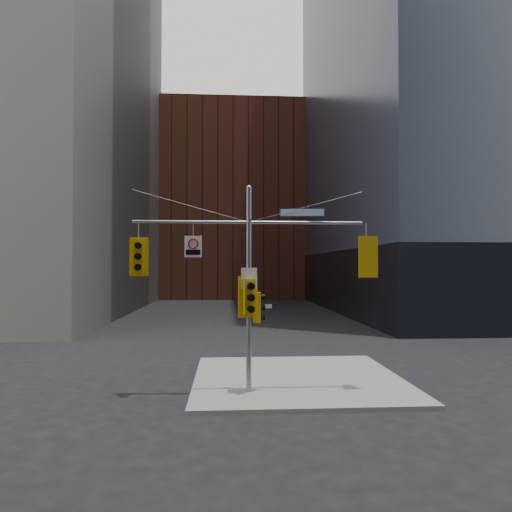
{
  "coord_description": "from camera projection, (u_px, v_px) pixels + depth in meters",
  "views": [
    {
      "loc": [
        -0.74,
        -13.79,
        4.44
      ],
      "look_at": [
        0.25,
        2.0,
        4.83
      ],
      "focal_mm": 32.0,
      "sensor_mm": 36.0,
      "label": 1
    }
  ],
  "objects": [
    {
      "name": "ground",
      "position": [
        252.0,
        415.0,
        13.7
      ],
      "size": [
        160.0,
        160.0,
        0.0
      ],
      "primitive_type": "plane",
      "color": "black",
      "rests_on": "ground"
    },
    {
      "name": "regulatory_sign_arm",
      "position": [
        193.0,
        246.0,
        15.67
      ],
      "size": [
        0.6,
        0.08,
        0.74
      ],
      "rotation": [
        0.0,
        0.0,
        -0.03
      ],
      "color": "silver",
      "rests_on": "ground"
    },
    {
      "name": "signal_assembly",
      "position": [
        249.0,
        268.0,
        15.79
      ],
      "size": [
        8.0,
        0.8,
        7.3
      ],
      "color": "gray",
      "rests_on": "ground"
    },
    {
      "name": "traffic_light_pole_side",
      "position": [
        258.0,
        307.0,
        15.79
      ],
      "size": [
        0.4,
        0.34,
        1.05
      ],
      "rotation": [
        0.0,
        0.0,
        1.59
      ],
      "color": "#D9A20B",
      "rests_on": "ground"
    },
    {
      "name": "traffic_light_pole_front",
      "position": [
        249.0,
        297.0,
        15.5
      ],
      "size": [
        0.68,
        0.61,
        1.43
      ],
      "rotation": [
        0.0,
        0.0,
        0.21
      ],
      "color": "#D9A20B",
      "rests_on": "ground"
    },
    {
      "name": "brick_midrise",
      "position": [
        232.0,
        207.0,
        71.9
      ],
      "size": [
        26.0,
        20.0,
        28.0
      ],
      "primitive_type": "cube",
      "color": "maroon",
      "rests_on": "ground"
    },
    {
      "name": "sidewalk_corner",
      "position": [
        298.0,
        379.0,
        17.81
      ],
      "size": [
        8.0,
        8.0,
        0.15
      ],
      "primitive_type": "cube",
      "color": "gray",
      "rests_on": "ground"
    },
    {
      "name": "podium_ne",
      "position": [
        504.0,
        281.0,
        47.45
      ],
      "size": [
        36.4,
        36.4,
        6.0
      ],
      "primitive_type": "cube",
      "color": "black",
      "rests_on": "ground"
    },
    {
      "name": "street_blade_ns",
      "position": [
        248.0,
        317.0,
        16.21
      ],
      "size": [
        0.05,
        0.72,
        0.14
      ],
      "rotation": [
        0.0,
        0.0,
        0.02
      ],
      "color": "#145926",
      "rests_on": "ground"
    },
    {
      "name": "traffic_light_west_arm",
      "position": [
        139.0,
        257.0,
        15.58
      ],
      "size": [
        0.64,
        0.54,
        1.35
      ],
      "rotation": [
        0.0,
        0.0,
        0.11
      ],
      "color": "#D9A20B",
      "rests_on": "ground"
    },
    {
      "name": "street_blade_ew",
      "position": [
        262.0,
        306.0,
        15.79
      ],
      "size": [
        0.69,
        0.1,
        0.14
      ],
      "rotation": [
        0.0,
        0.0,
        -0.1
      ],
      "color": "silver",
      "rests_on": "ground"
    },
    {
      "name": "traffic_light_east_arm",
      "position": [
        366.0,
        257.0,
        16.06
      ],
      "size": [
        0.69,
        0.56,
        1.45
      ],
      "rotation": [
        0.0,
        0.0,
        3.2
      ],
      "color": "#D9A20B",
      "rests_on": "ground"
    },
    {
      "name": "regulatory_sign_pole",
      "position": [
        249.0,
        279.0,
        15.67
      ],
      "size": [
        0.55,
        0.09,
        0.72
      ],
      "rotation": [
        0.0,
        0.0,
        0.1
      ],
      "color": "silver",
      "rests_on": "ground"
    },
    {
      "name": "street_sign_blade",
      "position": [
        302.0,
        213.0,
        15.96
      ],
      "size": [
        1.61,
        0.23,
        0.31
      ],
      "rotation": [
        0.0,
        0.0,
        -0.12
      ],
      "color": "navy",
      "rests_on": "ground"
    }
  ]
}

